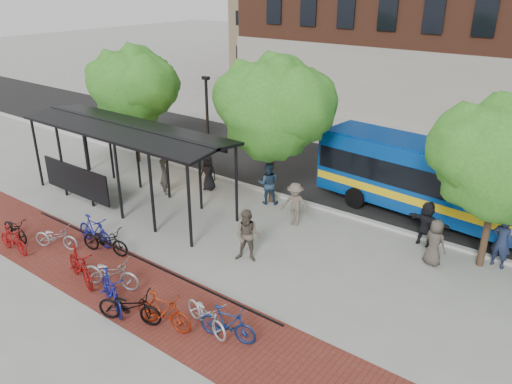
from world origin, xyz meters
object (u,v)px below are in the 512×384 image
Objects in this scene: lamp_post_left at (208,126)px; pedestrian_3 at (295,204)px; bike_10 at (206,314)px; bike_9 at (163,311)px; bus_shelter at (124,137)px; bike_1 at (13,240)px; pedestrian_6 at (435,243)px; bike_8 at (129,307)px; bike_5 at (80,266)px; tree_a at (133,84)px; pedestrian_1 at (164,176)px; tree_c at (505,156)px; bike_2 at (56,237)px; bike_3 at (95,231)px; pedestrian_8 at (248,236)px; pedestrian_2 at (268,183)px; pedestrian_5 at (427,224)px; bike_0 at (15,229)px; tree_b at (275,104)px; bike_6 at (111,273)px; bike_7 at (111,291)px; pedestrian_0 at (208,173)px; bus at (455,183)px; pedestrian_7 at (502,242)px; bike_4 at (105,241)px; bike_11 at (228,324)px.

lamp_post_left is 6.56m from pedestrian_3.
pedestrian_3 is at bearing 26.04° from bike_10.
bike_9 is 7.76m from pedestrian_3.
bus_shelter is 6.12m from bike_1.
bus_shelter is 13.24m from pedestrian_6.
bike_5 is at bearing 59.87° from bike_8.
pedestrian_1 is (4.42, -2.28, -3.38)m from tree_a.
pedestrian_1 is at bearing 18.05° from bike_8.
tree_c is 3.38× the size of bike_2.
bike_5 is 1.08× the size of bike_10.
bike_3 reaches higher than bike_2.
pedestrian_8 is at bearing -173.96° from pedestrian_1.
bike_9 is 0.99× the size of pedestrian_2.
bike_9 is at bearing 137.53° from bike_10.
lamp_post_left is 2.91× the size of pedestrian_5.
bike_2 is at bearing 139.60° from bike_3.
bike_3 is at bearing -57.81° from bike_0.
tree_b reaches higher than bike_1.
pedestrian_2 reaches higher than bike_8.
bike_6 is at bearing -86.17° from bike_0.
bus_shelter is at bearing -143.79° from tree_b.
bike_7 is (5.63, 0.02, 0.11)m from bike_1.
tree_a is at bearing 25.60° from bike_8.
bike_3 is 7.60m from pedestrian_2.
tree_a is 3.72× the size of bike_1.
lamp_post_left is 9.56m from bike_0.
pedestrian_6 is (3.93, 7.41, 0.36)m from bike_10.
pedestrian_2 reaches higher than bike_2.
tree_b is 3.86× the size of bike_0.
pedestrian_0 is at bearing -49.57° from lamp_post_left.
pedestrian_5 reaches higher than bike_8.
bike_2 is 1.00× the size of pedestrian_5.
tree_c is at bearing -80.86° from bike_2.
bike_0 is at bearing -133.18° from bus.
bike_9 is 4.43m from pedestrian_8.
bike_9 is at bearing -98.08° from pedestrian_3.
tree_c is 17.24m from bike_1.
bike_9 is 0.99× the size of pedestrian_7.
bike_7 is (2.88, -1.97, 0.10)m from bike_4.
pedestrian_3 is (4.25, 6.07, 0.41)m from bike_4.
lamp_post_left reaches higher than pedestrian_7.
tree_a reaches higher than bike_7.
bike_11 is at bearing -83.71° from pedestrian_3.
bike_9 is at bearing -109.53° from pedestrian_8.
tree_a reaches higher than pedestrian_7.
pedestrian_3 is at bearing 5.24° from bike_11.
bike_8 is 1.07× the size of bike_10.
pedestrian_1 is at bearing 16.25° from bike_3.
pedestrian_0 is at bearing -6.79° from tree_a.
bike_6 reaches higher than bike_4.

